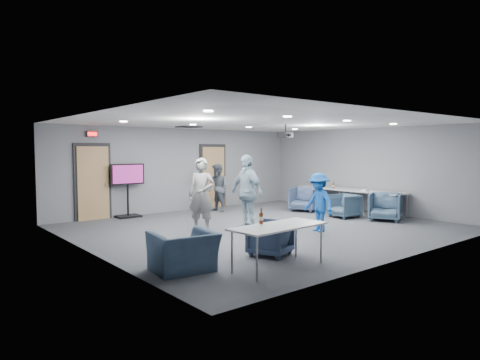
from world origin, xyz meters
TOP-DOWN VIEW (x-y plane):
  - floor at (0.00, 0.00)m, footprint 9.00×9.00m
  - ceiling at (0.00, 0.00)m, footprint 9.00×9.00m
  - wall_back at (0.00, 4.00)m, footprint 9.00×0.02m
  - wall_front at (0.00, -4.00)m, footprint 9.00×0.02m
  - wall_left at (-4.50, 0.00)m, footprint 0.02×8.00m
  - wall_right at (4.50, 0.00)m, footprint 0.02×8.00m
  - door_left at (-3.00, 3.95)m, footprint 1.06×0.17m
  - door_right at (1.20, 3.95)m, footprint 1.06×0.17m
  - exit_sign at (-3.00, 3.93)m, footprint 0.32×0.08m
  - hvac_diffuser at (-0.50, 2.80)m, footprint 0.60×0.60m
  - downlights at (0.00, 0.00)m, footprint 6.18×3.78m
  - person_a at (-1.65, 0.44)m, footprint 0.73×0.79m
  - person_b at (0.71, 3.00)m, footprint 0.64×0.80m
  - person_c at (-0.59, 0.01)m, footprint 0.47×1.11m
  - person_d at (0.65, -1.26)m, footprint 0.66×1.00m
  - chair_right_a at (3.00, 1.34)m, footprint 1.11×1.10m
  - chair_right_b at (2.90, -0.32)m, footprint 0.86×0.84m
  - chair_right_c at (3.35, -1.40)m, footprint 1.15×1.13m
  - chair_front_a at (-1.92, -2.26)m, footprint 0.93×0.94m
  - chair_front_b at (-3.76, -2.15)m, footprint 1.12×1.01m
  - table_right_a at (4.00, 1.30)m, footprint 0.74×1.78m
  - table_right_b at (4.00, -0.60)m, footprint 0.82×1.96m
  - table_front_left at (-2.41, -3.00)m, footprint 1.80×0.83m
  - bottle_front at (-2.54, -2.71)m, footprint 0.07×0.07m
  - bottle_right at (3.83, 0.83)m, footprint 0.06×0.06m
  - snack_box at (3.85, 1.58)m, footprint 0.21×0.16m
  - wrapper at (3.91, -0.35)m, footprint 0.24×0.18m
  - tv_stand at (-2.04, 3.75)m, footprint 1.04×0.50m
  - projector at (0.85, 0.09)m, footprint 0.38×0.35m

SIDE VIEW (x-z plane):
  - floor at x=0.00m, z-range 0.00..0.00m
  - chair_front_b at x=-3.76m, z-range 0.00..0.65m
  - chair_front_a at x=-1.92m, z-range 0.00..0.66m
  - chair_right_b at x=2.90m, z-range 0.00..0.69m
  - chair_right_a at x=3.00m, z-range 0.00..0.78m
  - chair_right_c at x=3.35m, z-range 0.00..0.79m
  - table_front_left at x=-2.41m, z-range 0.32..1.05m
  - table_right_a at x=4.00m, z-range 0.32..1.05m
  - table_right_b at x=4.00m, z-range 0.32..1.05m
  - person_d at x=0.65m, z-range 0.00..1.44m
  - snack_box at x=3.85m, z-range 0.73..0.77m
  - wrapper at x=3.91m, z-range 0.73..0.78m
  - person_b at x=0.71m, z-range 0.00..1.55m
  - bottle_right at x=3.83m, z-range 0.70..0.94m
  - bottle_front at x=-2.54m, z-range 0.69..0.97m
  - tv_stand at x=-2.04m, z-range 0.11..1.70m
  - person_a at x=-1.65m, z-range 0.00..1.81m
  - person_c at x=-0.59m, z-range 0.00..1.88m
  - door_left at x=-3.00m, z-range -0.05..2.19m
  - door_right at x=1.20m, z-range -0.05..2.19m
  - wall_back at x=0.00m, z-range 0.00..2.70m
  - wall_front at x=0.00m, z-range 0.00..2.70m
  - wall_left at x=-4.50m, z-range 0.00..2.70m
  - wall_right at x=4.50m, z-range 0.00..2.70m
  - projector at x=0.85m, z-range 2.23..2.58m
  - exit_sign at x=-3.00m, z-range 2.37..2.53m
  - downlights at x=0.00m, z-range 2.67..2.69m
  - hvac_diffuser at x=-0.50m, z-range 2.67..2.70m
  - ceiling at x=0.00m, z-range 2.70..2.70m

